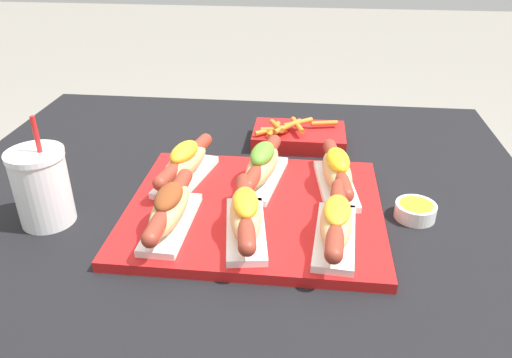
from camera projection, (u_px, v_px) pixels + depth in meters
patio_table at (235, 343)px, 1.06m from camera, size 1.13×1.08×0.69m
serving_tray at (255, 209)px, 0.86m from camera, size 0.43×0.37×0.02m
hot_dog_0 at (170, 209)px, 0.79m from camera, size 0.07×0.21×0.07m
hot_dog_1 at (246, 215)px, 0.77m from camera, size 0.09×0.21×0.07m
hot_dog_2 at (336, 222)px, 0.75m from camera, size 0.07×0.21×0.06m
hot_dog_3 at (185, 163)px, 0.92m from camera, size 0.10×0.21×0.07m
hot_dog_4 at (262, 165)px, 0.92m from camera, size 0.09×0.21×0.07m
hot_dog_5 at (337, 171)px, 0.89m from camera, size 0.08×0.21×0.07m
sauce_bowl at (415, 210)px, 0.85m from camera, size 0.07×0.07×0.03m
drink_cup at (42, 187)px, 0.82m from camera, size 0.09×0.09×0.19m
fries_basket at (298, 136)px, 1.11m from camera, size 0.20×0.13×0.06m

